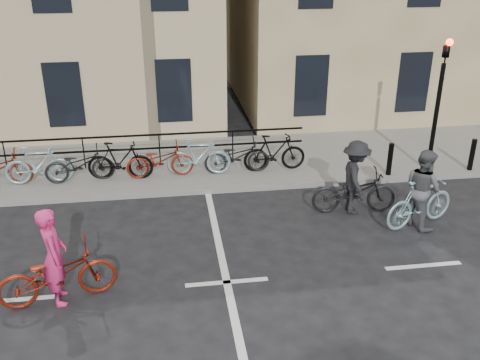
{
  "coord_description": "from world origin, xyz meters",
  "views": [
    {
      "loc": [
        -0.99,
        -8.54,
        5.94
      ],
      "look_at": [
        0.59,
        2.32,
        1.1
      ],
      "focal_mm": 40.0,
      "sensor_mm": 36.0,
      "label": 1
    }
  ],
  "objects": [
    {
      "name": "bollard_east",
      "position": [
        5.0,
        4.25,
        0.6
      ],
      "size": [
        0.14,
        0.14,
        0.9
      ],
      "primitive_type": "cylinder",
      "color": "black",
      "rests_on": "sidewalk"
    },
    {
      "name": "cyclist_grey",
      "position": [
        4.65,
        1.66,
        0.75
      ],
      "size": [
        1.98,
        1.12,
        1.85
      ],
      "rotation": [
        0.0,
        0.0,
        1.9
      ],
      "color": "#88ACB2",
      "rests_on": "ground"
    },
    {
      "name": "ground",
      "position": [
        0.0,
        0.0,
        0.0
      ],
      "size": [
        120.0,
        120.0,
        0.0
      ],
      "primitive_type": "plane",
      "color": "black",
      "rests_on": "ground"
    },
    {
      "name": "bollard_west",
      "position": [
        7.4,
        4.25,
        0.6
      ],
      "size": [
        0.14,
        0.14,
        0.9
      ],
      "primitive_type": "cylinder",
      "color": "black",
      "rests_on": "sidewalk"
    },
    {
      "name": "sidewalk",
      "position": [
        -4.0,
        6.0,
        0.07
      ],
      "size": [
        46.0,
        4.0,
        0.15
      ],
      "primitive_type": "cube",
      "color": "slate",
      "rests_on": "ground"
    },
    {
      "name": "parked_bikes",
      "position": [
        -2.82,
        5.04,
        0.65
      ],
      "size": [
        11.45,
        1.23,
        1.05
      ],
      "color": "black",
      "rests_on": "sidewalk"
    },
    {
      "name": "cyclist_pink",
      "position": [
        -3.06,
        -0.11,
        0.64
      ],
      "size": [
        2.19,
        1.16,
        1.85
      ],
      "rotation": [
        0.0,
        0.0,
        1.79
      ],
      "color": "maroon",
      "rests_on": "ground"
    },
    {
      "name": "cyclist_dark",
      "position": [
        3.38,
        2.52,
        0.71
      ],
      "size": [
        2.08,
        1.22,
        1.8
      ],
      "rotation": [
        0.0,
        0.0,
        1.49
      ],
      "color": "black",
      "rests_on": "ground"
    },
    {
      "name": "traffic_light",
      "position": [
        6.2,
        4.34,
        2.45
      ],
      "size": [
        0.18,
        0.3,
        3.9
      ],
      "color": "black",
      "rests_on": "sidewalk"
    }
  ]
}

